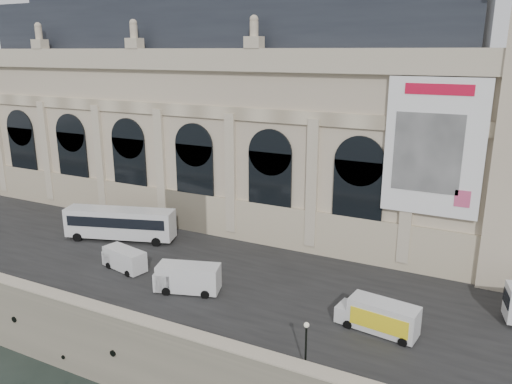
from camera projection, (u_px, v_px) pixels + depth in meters
ground at (99, 383)px, 43.18m from camera, size 260.00×260.00×0.00m
quay at (271, 228)px, 72.42m from camera, size 160.00×70.00×6.00m
street at (188, 261)px, 53.55m from camera, size 160.00×24.00×0.06m
parapet at (97, 312)px, 41.89m from camera, size 160.00×1.40×1.21m
museum at (218, 113)px, 66.88m from camera, size 69.00×18.70×29.10m
bus_left at (120, 223)px, 58.90m from camera, size 13.19×6.49×3.83m
van_b at (123, 259)px, 51.27m from camera, size 5.34×2.88×2.25m
van_c at (185, 278)px, 46.43m from camera, size 6.40×3.94×2.67m
box_truck at (379, 316)px, 39.79m from camera, size 6.72×2.98×2.62m
lamp_right at (306, 347)px, 34.71m from camera, size 0.39×0.39×3.81m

